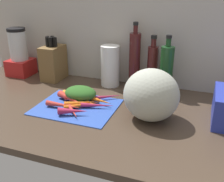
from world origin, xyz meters
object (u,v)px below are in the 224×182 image
carrot_4 (97,100)px  blender_appliance (19,55)px  carrot_8 (78,97)px  carrot_5 (82,105)px  carrot_7 (77,105)px  carrot_9 (64,105)px  carrot_1 (107,97)px  bottle_1 (152,67)px  bottle_0 (135,60)px  carrot_0 (98,105)px  winter_squash (151,95)px  paper_towel_roll (110,66)px  carrot_6 (83,99)px  carrot_2 (73,111)px  carrot_3 (80,103)px  carrot_10 (71,96)px  carrot_12 (70,99)px  bottle_2 (166,70)px  cutting_board (77,106)px  carrot_11 (72,110)px  knife_block (53,62)px

carrot_4 → blender_appliance: size_ratio=0.58×
carrot_8 → carrot_5: bearing=-52.6°
blender_appliance → carrot_7: bearing=-29.8°
carrot_9 → carrot_1: bearing=48.2°
carrot_4 → bottle_1: size_ratio=0.57×
carrot_1 → bottle_0: bearing=71.4°
carrot_0 → carrot_1: same height
winter_squash → carrot_5: bearing=-178.0°
carrot_4 → paper_towel_roll: paper_towel_roll is taller
carrot_6 → bottle_1: (27.02, 28.95, 10.50)cm
bottle_0 → carrot_0: bearing=-103.8°
carrot_2 → carrot_1: bearing=68.9°
carrot_3 → carrot_6: 5.20cm
carrot_4 → carrot_9: size_ratio=0.93×
carrot_6 → carrot_10: size_ratio=1.31×
carrot_4 → paper_towel_roll: bearing=96.4°
carrot_10 → winter_squash: (40.23, -5.20, 8.84)cm
carrot_12 → bottle_2: bearing=34.4°
carrot_0 → paper_towel_roll: (-5.08, 30.21, 9.39)cm
carrot_3 → carrot_4: size_ratio=0.88×
cutting_board → carrot_3: (1.88, 0.08, 1.92)cm
carrot_7 → winter_squash: 35.08cm
bottle_1 → carrot_3: bearing=-127.2°
carrot_5 → blender_appliance: size_ratio=0.58×
carrot_9 → winter_squash: 40.04cm
carrot_12 → winter_squash: 39.65cm
carrot_11 → carrot_0: bearing=45.4°
carrot_12 → knife_block: bearing=132.6°
carrot_9 → carrot_10: size_ratio=1.38×
carrot_5 → carrot_7: 2.49cm
carrot_0 → blender_appliance: size_ratio=0.53×
knife_block → bottle_1: bottle_1 is taller
carrot_3 → paper_towel_roll: bearing=84.6°
carrot_0 → carrot_10: carrot_10 is taller
carrot_6 → carrot_7: carrot_6 is taller
bottle_0 → carrot_12: bearing=-124.5°
bottle_0 → paper_towel_roll: bearing=-170.0°
knife_block → bottle_1: 57.90cm
carrot_1 → carrot_11: (-9.18, -19.32, 0.13)cm
carrot_6 → carrot_8: carrot_8 is taller
carrot_0 → carrot_5: size_ratio=0.91×
carrot_8 → blender_appliance: size_ratio=0.47×
carrot_4 → winter_squash: winter_squash is taller
carrot_1 → carrot_6: 12.25cm
carrot_11 → carrot_10: bearing=119.1°
bottle_0 → bottle_1: size_ratio=1.21×
carrot_2 → carrot_4: bearing=70.5°
cutting_board → winter_squash: size_ratio=1.59×
carrot_9 → bottle_1: bottle_1 is taller
winter_squash → paper_towel_roll: (-29.66, 31.25, 0.15)cm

